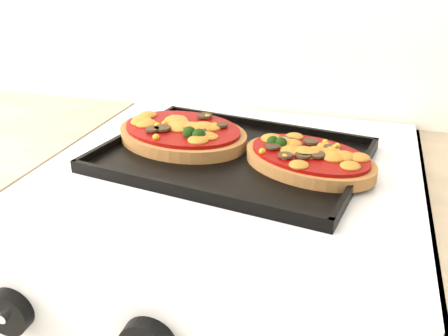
% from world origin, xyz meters
% --- Properties ---
extents(control_panel, '(0.60, 0.02, 0.09)m').
position_xyz_m(control_panel, '(0.02, 1.39, 0.85)').
color(control_panel, silver).
rests_on(control_panel, stove).
extents(knob_left, '(0.06, 0.02, 0.06)m').
position_xyz_m(knob_left, '(-0.15, 1.37, 0.85)').
color(knob_left, black).
rests_on(knob_left, control_panel).
extents(baking_tray, '(0.45, 0.36, 0.02)m').
position_xyz_m(baking_tray, '(0.01, 1.73, 0.92)').
color(baking_tray, black).
rests_on(baking_tray, stove).
extents(pizza_left, '(0.28, 0.24, 0.03)m').
position_xyz_m(pizza_left, '(-0.09, 1.76, 0.94)').
color(pizza_left, '#A67039').
rests_on(pizza_left, baking_tray).
extents(pizza_right, '(0.26, 0.22, 0.03)m').
position_xyz_m(pizza_right, '(0.14, 1.72, 0.94)').
color(pizza_right, '#A67039').
rests_on(pizza_right, baking_tray).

